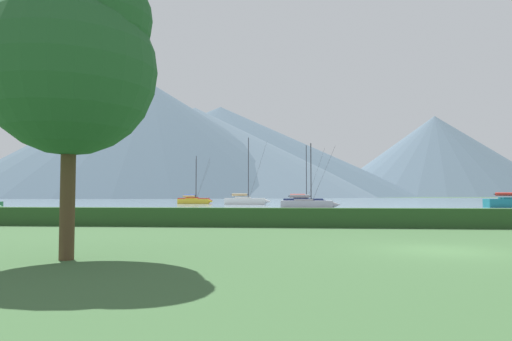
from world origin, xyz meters
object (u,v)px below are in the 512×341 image
sailboat_slip_3 (194,200)px  sailboat_slip_5 (307,204)px  sailboat_slip_1 (246,201)px  sailboat_slip_6 (304,201)px  park_tree (76,59)px  sailboat_slip_7 (194,201)px

sailboat_slip_3 → sailboat_slip_5: 50.27m
sailboat_slip_1 → sailboat_slip_6: size_ratio=1.15×
sailboat_slip_5 → park_tree: park_tree is taller
sailboat_slip_7 → park_tree: sailboat_slip_7 is taller
sailboat_slip_3 → sailboat_slip_6: bearing=-31.5°
sailboat_slip_3 → sailboat_slip_7: sailboat_slip_3 is taller
sailboat_slip_6 → sailboat_slip_7: sailboat_slip_6 is taller
sailboat_slip_1 → sailboat_slip_7: 12.92m
sailboat_slip_3 → sailboat_slip_6: 31.03m
sailboat_slip_1 → park_tree: (3.91, -74.58, 5.11)m
sailboat_slip_1 → sailboat_slip_3: 23.06m
park_tree → sailboat_slip_5: bearing=81.6°
sailboat_slip_3 → sailboat_slip_6: (24.87, -18.56, 0.03)m
park_tree → sailboat_slip_7: bearing=100.7°
sailboat_slip_5 → sailboat_slip_7: 38.64m
sailboat_slip_6 → sailboat_slip_1: bearing=179.5°
sailboat_slip_6 → sailboat_slip_7: size_ratio=1.22×
sailboat_slip_6 → sailboat_slip_7: bearing=164.6°
sailboat_slip_5 → sailboat_slip_7: sailboat_slip_7 is taller
sailboat_slip_3 → sailboat_slip_1: bearing=-47.3°
sailboat_slip_5 → sailboat_slip_6: size_ratio=0.79×
sailboat_slip_1 → sailboat_slip_6: sailboat_slip_1 is taller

